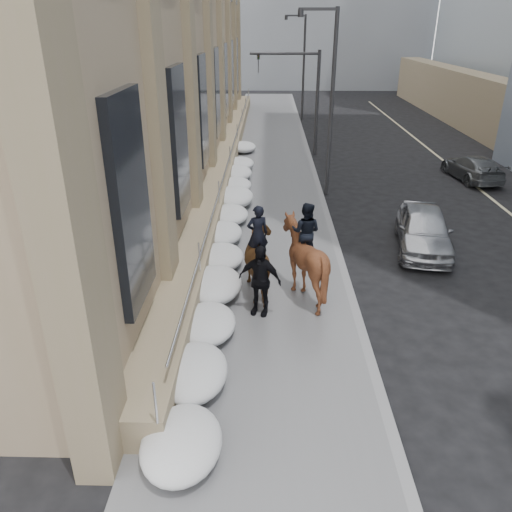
{
  "coord_description": "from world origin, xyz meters",
  "views": [
    {
      "loc": [
        0.13,
        -8.76,
        7.39
      ],
      "look_at": [
        -0.17,
        3.38,
        1.7
      ],
      "focal_mm": 35.0,
      "sensor_mm": 36.0,
      "label": 1
    }
  ],
  "objects": [
    {
      "name": "car_silver",
      "position": [
        5.67,
        7.77,
        0.76
      ],
      "size": [
        2.55,
        4.69,
        1.51
      ],
      "primitive_type": "imported",
      "rotation": [
        0.0,
        0.0,
        -0.18
      ],
      "color": "#A7A9AF",
      "rests_on": "ground"
    },
    {
      "name": "mounted_horse_left",
      "position": [
        0.02,
        4.26,
        1.17
      ],
      "size": [
        1.63,
        2.51,
        2.64
      ],
      "rotation": [
        0.0,
        0.0,
        3.41
      ],
      "color": "#513318",
      "rests_on": "sidewalk"
    },
    {
      "name": "sidewalk",
      "position": [
        0.0,
        10.0,
        0.06
      ],
      "size": [
        5.0,
        80.0,
        0.12
      ],
      "primitive_type": "cube",
      "color": "#5A5A5C",
      "rests_on": "ground"
    },
    {
      "name": "traffic_signal",
      "position": [
        2.07,
        22.0,
        4.0
      ],
      "size": [
        4.1,
        0.22,
        6.0
      ],
      "color": "#2D2D30",
      "rests_on": "ground"
    },
    {
      "name": "streetlight_mid",
      "position": [
        2.74,
        14.0,
        4.58
      ],
      "size": [
        1.71,
        0.24,
        8.0
      ],
      "color": "#2D2D30",
      "rests_on": "ground"
    },
    {
      "name": "pedestrian",
      "position": [
        -0.06,
        3.07,
        1.13
      ],
      "size": [
        1.27,
        0.81,
        2.02
      ],
      "primitive_type": "imported",
      "rotation": [
        0.0,
        0.0,
        -0.29
      ],
      "color": "black",
      "rests_on": "sidewalk"
    },
    {
      "name": "bg_building_far",
      "position": [
        -6.0,
        72.0,
        10.0
      ],
      "size": [
        24.0,
        12.0,
        20.0
      ],
      "primitive_type": "cube",
      "color": "gray",
      "rests_on": "ground"
    },
    {
      "name": "streetlight_far",
      "position": [
        2.74,
        34.0,
        4.58
      ],
      "size": [
        1.71,
        0.24,
        8.0
      ],
      "color": "#2D2D30",
      "rests_on": "ground"
    },
    {
      "name": "mounted_horse_right",
      "position": [
        1.17,
        4.09,
        1.34
      ],
      "size": [
        2.4,
        2.55,
        2.8
      ],
      "rotation": [
        0.0,
        0.0,
        2.82
      ],
      "color": "#4D2816",
      "rests_on": "sidewalk"
    },
    {
      "name": "ground",
      "position": [
        0.0,
        0.0,
        0.0
      ],
      "size": [
        140.0,
        140.0,
        0.0
      ],
      "primitive_type": "plane",
      "color": "black",
      "rests_on": "ground"
    },
    {
      "name": "curb",
      "position": [
        2.62,
        10.0,
        0.06
      ],
      "size": [
        0.24,
        80.0,
        0.12
      ],
      "primitive_type": "cube",
      "color": "slate",
      "rests_on": "ground"
    },
    {
      "name": "snow_bank",
      "position": [
        -1.42,
        8.11,
        0.47
      ],
      "size": [
        1.7,
        18.1,
        0.76
      ],
      "color": "silver",
      "rests_on": "sidewalk"
    },
    {
      "name": "car_grey",
      "position": [
        10.64,
        16.67,
        0.63
      ],
      "size": [
        2.25,
        4.5,
        1.26
      ],
      "primitive_type": "imported",
      "rotation": [
        0.0,
        0.0,
        3.26
      ],
      "color": "#52565A",
      "rests_on": "ground"
    }
  ]
}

